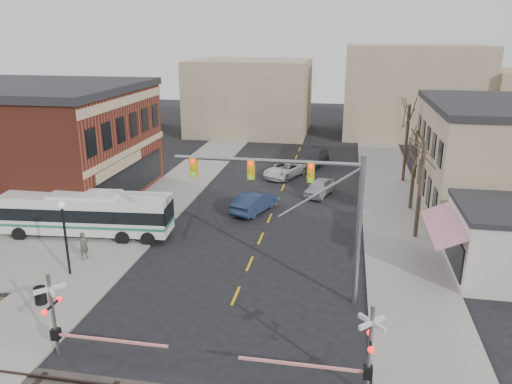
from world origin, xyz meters
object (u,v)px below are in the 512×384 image
(traffic_signal_mast, at_px, (307,197))
(car_d, at_px, (314,158))
(transit_bus, at_px, (87,213))
(rr_crossing_east, at_px, (358,352))
(pedestrian_near, at_px, (84,246))
(car_c, at_px, (285,170))
(rr_crossing_west, at_px, (63,318))
(car_b, at_px, (255,202))
(car_a, at_px, (319,187))
(pedestrian_far, at_px, (108,226))
(street_lamp, at_px, (64,223))
(trash_bin, at_px, (40,295))

(traffic_signal_mast, relative_size, car_d, 1.80)
(transit_bus, height_order, rr_crossing_east, rr_crossing_east)
(pedestrian_near, bearing_deg, transit_bus, 47.85)
(traffic_signal_mast, distance_m, car_c, 24.09)
(rr_crossing_west, distance_m, car_b, 20.34)
(car_a, relative_size, pedestrian_near, 2.36)
(traffic_signal_mast, xyz_separation_m, pedestrian_far, (-13.95, 5.78, -4.85))
(street_lamp, bearing_deg, car_a, 53.05)
(street_lamp, distance_m, pedestrian_near, 3.10)
(car_a, relative_size, pedestrian_far, 2.75)
(transit_bus, xyz_separation_m, rr_crossing_west, (5.79, -12.81, 0.27))
(car_b, relative_size, car_c, 0.94)
(rr_crossing_east, distance_m, pedestrian_near, 18.97)
(car_d, bearing_deg, trash_bin, -95.22)
(street_lamp, xyz_separation_m, pedestrian_near, (-0.15, 2.06, -2.32))
(street_lamp, distance_m, trash_bin, 4.32)
(transit_bus, relative_size, street_lamp, 2.63)
(traffic_signal_mast, relative_size, street_lamp, 2.14)
(transit_bus, xyz_separation_m, car_b, (10.50, 6.95, -0.90))
(rr_crossing_west, distance_m, street_lamp, 8.21)
(transit_bus, distance_m, car_a, 19.56)
(street_lamp, height_order, trash_bin, street_lamp)
(street_lamp, height_order, pedestrian_far, street_lamp)
(pedestrian_near, bearing_deg, car_d, -2.38)
(transit_bus, height_order, pedestrian_far, transit_bus)
(rr_crossing_east, xyz_separation_m, street_lamp, (-16.34, 7.27, 1.34))
(car_a, bearing_deg, pedestrian_far, -120.73)
(car_d, distance_m, pedestrian_far, 25.89)
(transit_bus, bearing_deg, car_a, 38.45)
(street_lamp, relative_size, pedestrian_near, 2.56)
(rr_crossing_east, height_order, trash_bin, rr_crossing_east)
(street_lamp, bearing_deg, car_c, 67.15)
(transit_bus, distance_m, rr_crossing_east, 22.37)
(car_b, relative_size, pedestrian_near, 2.79)
(traffic_signal_mast, xyz_separation_m, street_lamp, (-13.67, 0.16, -2.41))
(trash_bin, xyz_separation_m, pedestrian_near, (-0.43, 5.39, 0.42))
(pedestrian_far, bearing_deg, rr_crossing_east, -59.29)
(traffic_signal_mast, distance_m, car_a, 18.72)
(car_b, bearing_deg, car_d, -82.95)
(trash_bin, height_order, car_c, car_c)
(rr_crossing_east, bearing_deg, traffic_signal_mast, 110.60)
(car_a, bearing_deg, street_lamp, -109.44)
(pedestrian_far, bearing_deg, car_b, 16.84)
(car_b, bearing_deg, pedestrian_near, 70.40)
(traffic_signal_mast, xyz_separation_m, car_d, (-1.43, 28.44, -4.94))
(car_b, distance_m, car_c, 10.46)
(pedestrian_near, bearing_deg, trash_bin, -152.50)
(trash_bin, xyz_separation_m, car_c, (9.43, 26.41, 0.14))
(transit_bus, height_order, street_lamp, street_lamp)
(street_lamp, xyz_separation_m, car_a, (13.45, 17.88, -2.61))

